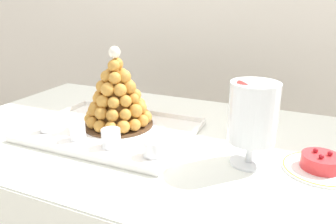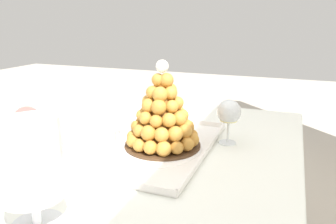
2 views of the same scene
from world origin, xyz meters
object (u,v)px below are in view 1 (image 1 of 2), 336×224
(croquembouche, at_px, (117,97))
(macaron_goblet, at_px, (253,114))
(dessert_cup_mid_right, at_px, (153,149))
(serving_tray, at_px, (112,131))
(dessert_cup_centre, at_px, (111,139))
(dessert_cup_mid_left, at_px, (78,132))
(wine_glass, at_px, (117,83))
(dessert_cup_left, at_px, (47,125))
(fruit_tart_plate, at_px, (320,165))

(croquembouche, bearing_deg, macaron_goblet, -10.11)
(dessert_cup_mid_right, relative_size, macaron_goblet, 0.23)
(serving_tray, xyz_separation_m, macaron_goblet, (0.49, -0.03, 0.15))
(dessert_cup_mid_right, bearing_deg, dessert_cup_centre, 179.83)
(croquembouche, height_order, dessert_cup_mid_left, croquembouche)
(dessert_cup_mid_left, height_order, dessert_cup_mid_right, dessert_cup_mid_left)
(dessert_cup_centre, relative_size, macaron_goblet, 0.24)
(dessert_cup_mid_left, relative_size, wine_glass, 0.38)
(dessert_cup_left, height_order, wine_glass, wine_glass)
(croquembouche, bearing_deg, wine_glass, 122.56)
(dessert_cup_left, relative_size, dessert_cup_mid_right, 0.81)
(croquembouche, bearing_deg, serving_tray, -82.51)
(serving_tray, relative_size, dessert_cup_left, 11.76)
(croquembouche, relative_size, dessert_cup_mid_left, 4.85)
(dessert_cup_mid_left, xyz_separation_m, dessert_cup_centre, (0.13, -0.00, -0.00))
(dessert_cup_mid_left, relative_size, fruit_tart_plate, 0.29)
(serving_tray, bearing_deg, dessert_cup_centre, -58.06)
(serving_tray, relative_size, dessert_cup_centre, 9.33)
(dessert_cup_left, bearing_deg, wine_glass, 77.11)
(serving_tray, height_order, macaron_goblet, macaron_goblet)
(serving_tray, bearing_deg, macaron_goblet, -3.86)
(fruit_tart_plate, height_order, wine_glass, wine_glass)
(wine_glass, bearing_deg, dessert_cup_centre, -60.90)
(dessert_cup_left, bearing_deg, fruit_tart_plate, 6.72)
(serving_tray, bearing_deg, dessert_cup_mid_left, -120.00)
(croquembouche, relative_size, fruit_tart_plate, 1.43)
(dessert_cup_left, relative_size, wine_glass, 0.31)
(croquembouche, height_order, dessert_cup_centre, croquembouche)
(serving_tray, relative_size, macaron_goblet, 2.19)
(macaron_goblet, bearing_deg, dessert_cup_centre, -169.35)
(croquembouche, xyz_separation_m, dessert_cup_mid_left, (-0.06, -0.16, -0.08))
(dessert_cup_centre, height_order, dessert_cup_mid_right, dessert_cup_centre)
(dessert_cup_centre, bearing_deg, macaron_goblet, 10.65)
(wine_glass, bearing_deg, fruit_tart_plate, -16.60)
(macaron_goblet, relative_size, wine_glass, 1.64)
(dessert_cup_mid_left, bearing_deg, macaron_goblet, 7.83)
(serving_tray, distance_m, dessert_cup_centre, 0.13)
(croquembouche, distance_m, macaron_goblet, 0.50)
(dessert_cup_left, distance_m, dessert_cup_centre, 0.28)
(croquembouche, height_order, wine_glass, croquembouche)
(dessert_cup_mid_left, bearing_deg, dessert_cup_mid_right, -0.70)
(macaron_goblet, distance_m, fruit_tart_plate, 0.24)
(croquembouche, bearing_deg, dessert_cup_mid_right, -36.78)
(serving_tray, distance_m, dessert_cup_mid_right, 0.24)
(macaron_goblet, height_order, fruit_tart_plate, macaron_goblet)
(serving_tray, xyz_separation_m, dessert_cup_mid_left, (-0.06, -0.11, 0.03))
(dessert_cup_mid_left, height_order, fruit_tart_plate, dessert_cup_mid_left)
(serving_tray, bearing_deg, croquembouche, 97.49)
(dessert_cup_mid_right, bearing_deg, dessert_cup_mid_left, 179.30)
(dessert_cup_mid_left, xyz_separation_m, macaron_goblet, (0.55, 0.08, 0.12))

